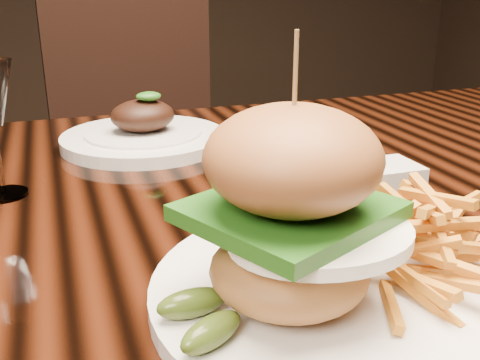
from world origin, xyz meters
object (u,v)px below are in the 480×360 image
object	(u,v)px
burger_plate	(345,241)
dining_table	(224,250)
far_dish	(144,135)
chair_far	(144,151)

from	to	relation	value
burger_plate	dining_table	bearing A→B (deg)	80.00
dining_table	far_dish	size ratio (longest dim) A/B	6.44
burger_plate	chair_far	distance (m)	1.18
far_dish	chair_far	world-z (taller)	chair_far
dining_table	burger_plate	distance (m)	0.29
dining_table	burger_plate	size ratio (longest dim) A/B	5.02
far_dish	chair_far	bearing A→B (deg)	81.51
dining_table	burger_plate	xyz separation A→B (m)	(0.02, -0.26, 0.13)
dining_table	chair_far	distance (m)	0.90
burger_plate	far_dish	size ratio (longest dim) A/B	1.28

